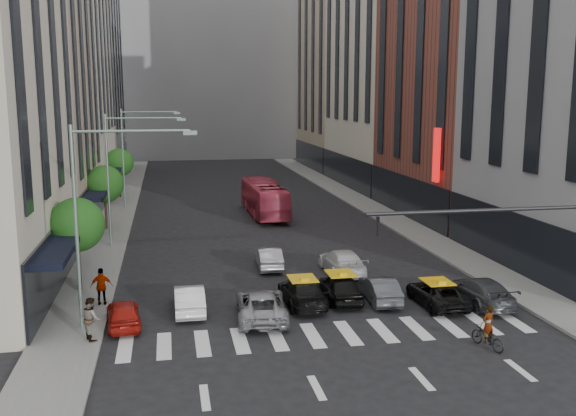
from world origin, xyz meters
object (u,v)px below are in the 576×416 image
taxi_left (302,292)px  pedestrian_near (91,318)px  bus (264,198)px  pedestrian_far (102,286)px  car_red (123,313)px  taxi_center (340,287)px  streetlamp_mid (122,162)px  streetlamp_near (98,200)px  motorcycle (487,337)px  streetlamp_far (133,145)px  car_white_front (189,299)px

taxi_left → pedestrian_near: pedestrian_near is taller
bus → pedestrian_far: 25.72m
car_red → taxi_center: (10.65, 1.75, 0.09)m
bus → car_red: bearing=66.8°
streetlamp_mid → taxi_center: bearing=-50.7°
streetlamp_mid → taxi_left: streetlamp_mid is taller
streetlamp_near → motorcycle: (15.84, -5.25, -5.43)m
streetlamp_near → car_red: streetlamp_near is taller
pedestrian_near → bus: bearing=-44.6°
pedestrian_near → pedestrian_far: size_ratio=0.99×
streetlamp_mid → streetlamp_far: 16.00m
pedestrian_near → streetlamp_near: bearing=-34.8°
streetlamp_near → bus: size_ratio=0.83×
streetlamp_far → bus: bearing=-27.8°
motorcycle → streetlamp_near: bearing=-35.7°
streetlamp_near → bus: 28.72m
car_white_front → motorcycle: car_white_front is taller
streetlamp_near → pedestrian_far: size_ratio=4.85×
bus → pedestrian_near: bus is taller
motorcycle → streetlamp_mid: bearing=-70.6°
car_red → taxi_center: taxi_center is taller
streetlamp_far → car_white_front: streetlamp_far is taller
taxi_left → motorcycle: size_ratio=2.57×
streetlamp_near → car_white_front: (3.85, 1.64, -5.24)m
car_red → taxi_left: taxi_left is taller
pedestrian_far → taxi_left: bearing=172.3°
bus → motorcycle: bearing=97.0°
car_red → taxi_left: 8.75m
streetlamp_far → bus: size_ratio=0.83×
streetlamp_mid → streetlamp_near: bearing=-90.0°
car_white_front → taxi_left: (5.62, 0.02, 0.01)m
pedestrian_far → streetlamp_mid: bearing=-90.9°
car_white_front → pedestrian_far: pedestrian_far is taller
motorcycle → car_red: bearing=-37.3°
pedestrian_near → pedestrian_far: 4.65m
taxi_center → streetlamp_far: bearing=-67.7°
car_white_front → motorcycle: bearing=149.7°
motorcycle → pedestrian_near: size_ratio=0.98×
taxi_left → pedestrian_far: (-9.82, 1.45, 0.41)m
car_red → taxi_left: (8.62, 1.46, 0.05)m
streetlamp_mid → pedestrian_near: size_ratio=4.91×
pedestrian_near → motorcycle: bearing=-124.7°
streetlamp_mid → motorcycle: bearing=-53.3°
car_white_front → pedestrian_near: 5.29m
streetlamp_far → taxi_center: streetlamp_far is taller
pedestrian_far → bus: bearing=-116.2°
car_red → car_white_front: car_white_front is taller
pedestrian_far → pedestrian_near: bearing=90.6°
pedestrian_near → pedestrian_far: pedestrian_far is taller
pedestrian_near → pedestrian_far: bearing=-21.8°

